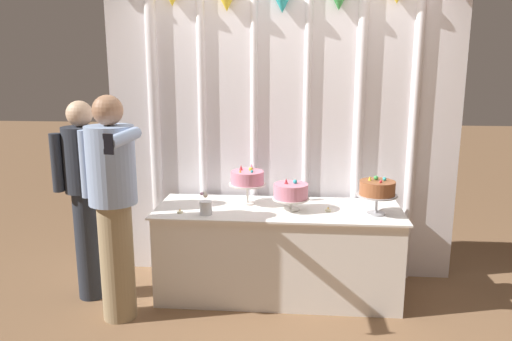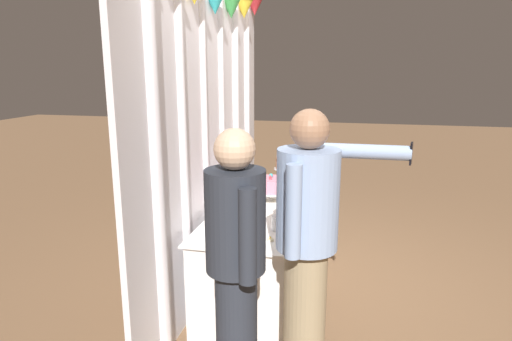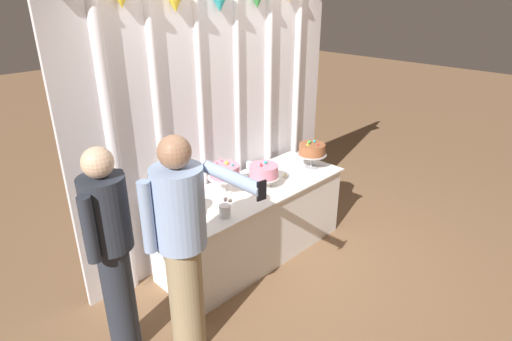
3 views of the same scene
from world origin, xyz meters
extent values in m
plane|color=#846042|center=(0.00, 0.00, 0.00)|extent=(24.00, 24.00, 0.00)
cube|color=white|center=(0.00, 0.56, 1.42)|extent=(3.03, 0.04, 2.83)
cylinder|color=white|center=(-1.12, 0.53, 1.42)|extent=(0.10, 0.10, 2.83)
cylinder|color=white|center=(-0.69, 0.53, 1.42)|extent=(0.07, 0.07, 2.83)
cylinder|color=white|center=(-0.23, 0.53, 1.42)|extent=(0.06, 0.06, 2.83)
cylinder|color=white|center=(0.22, 0.53, 1.42)|extent=(0.06, 0.06, 2.83)
cylinder|color=white|center=(0.66, 0.53, 1.42)|extent=(0.09, 0.09, 2.83)
cylinder|color=white|center=(1.12, 0.53, 1.42)|extent=(0.08, 0.08, 2.83)
cone|color=yellow|center=(-0.46, 0.50, 2.38)|extent=(0.18, 0.18, 0.17)
cone|color=#2DB2B7|center=(0.00, 0.50, 2.37)|extent=(0.18, 0.18, 0.17)
cube|color=white|center=(0.00, 0.10, 0.36)|extent=(1.92, 0.68, 0.73)
cube|color=white|center=(0.00, 0.10, 0.73)|extent=(1.97, 0.73, 0.01)
cylinder|color=silver|center=(-0.26, 0.20, 0.75)|extent=(0.12, 0.12, 0.01)
cylinder|color=silver|center=(-0.26, 0.20, 0.83)|extent=(0.02, 0.02, 0.15)
cylinder|color=silver|center=(-0.26, 0.20, 0.91)|extent=(0.31, 0.31, 0.01)
cylinder|color=pink|center=(-0.26, 0.20, 0.97)|extent=(0.27, 0.27, 0.11)
sphere|color=yellow|center=(-0.23, 0.20, 1.04)|extent=(0.03, 0.03, 0.03)
cone|color=pink|center=(-0.23, 0.28, 1.04)|extent=(0.03, 0.03, 0.05)
cone|color=#DB333D|center=(-0.32, 0.24, 1.04)|extent=(0.03, 0.03, 0.04)
cone|color=orange|center=(-0.31, 0.15, 1.03)|extent=(0.02, 0.02, 0.03)
sphere|color=#2DB2B7|center=(-0.22, 0.14, 1.03)|extent=(0.02, 0.02, 0.02)
cylinder|color=silver|center=(0.10, 0.06, 0.75)|extent=(0.14, 0.14, 0.01)
cylinder|color=silver|center=(0.10, 0.06, 0.79)|extent=(0.02, 0.02, 0.08)
cylinder|color=silver|center=(0.10, 0.06, 0.84)|extent=(0.30, 0.30, 0.01)
cylinder|color=pink|center=(0.10, 0.06, 0.90)|extent=(0.27, 0.27, 0.11)
sphere|color=#2DB2B7|center=(0.13, 0.06, 0.97)|extent=(0.03, 0.03, 0.03)
cone|color=#DB333D|center=(0.06, 0.06, 0.98)|extent=(0.03, 0.03, 0.04)
cylinder|color=#B2B2B7|center=(0.76, 0.00, 0.75)|extent=(0.14, 0.14, 0.01)
cylinder|color=#B2B2B7|center=(0.76, 0.00, 0.82)|extent=(0.02, 0.02, 0.13)
cylinder|color=#B2B2B7|center=(0.76, 0.00, 0.89)|extent=(0.31, 0.31, 0.01)
cylinder|color=#995633|center=(0.76, 0.00, 0.95)|extent=(0.27, 0.27, 0.11)
sphere|color=#2DB2B7|center=(0.81, 0.01, 1.02)|extent=(0.03, 0.03, 0.03)
sphere|color=green|center=(0.75, 0.03, 1.02)|extent=(0.04, 0.04, 0.04)
cone|color=yellow|center=(0.70, 0.01, 1.02)|extent=(0.02, 0.02, 0.04)
sphere|color=#DB333D|center=(0.77, -0.06, 1.02)|extent=(0.02, 0.02, 0.02)
cylinder|color=silver|center=(0.19, 0.34, 0.74)|extent=(0.06, 0.06, 0.00)
cylinder|color=silver|center=(0.19, 0.34, 0.78)|extent=(0.01, 0.01, 0.07)
cylinder|color=silver|center=(0.19, 0.34, 0.85)|extent=(0.06, 0.06, 0.06)
cylinder|color=silver|center=(-0.55, -0.12, 0.79)|extent=(0.10, 0.10, 0.11)
sphere|color=white|center=(-0.54, -0.18, 0.91)|extent=(0.03, 0.03, 0.03)
sphere|color=#CC9EC6|center=(-0.57, -0.16, 0.92)|extent=(0.03, 0.03, 0.03)
sphere|color=white|center=(-0.55, -0.14, 0.91)|extent=(0.03, 0.03, 0.03)
cylinder|color=beige|center=(-0.76, -0.10, 0.75)|extent=(0.05, 0.05, 0.01)
sphere|color=#F9CC4C|center=(-0.76, -0.10, 0.77)|extent=(0.01, 0.01, 0.01)
cylinder|color=beige|center=(0.39, 0.04, 0.75)|extent=(0.05, 0.05, 0.02)
sphere|color=#F9CC4C|center=(0.39, 0.04, 0.77)|extent=(0.01, 0.01, 0.01)
cylinder|color=#282D38|center=(-1.52, -0.08, 0.45)|extent=(0.30, 0.30, 0.89)
cylinder|color=#282D38|center=(-1.52, -0.08, 1.15)|extent=(0.41, 0.41, 0.51)
sphere|color=beige|center=(-1.52, -0.08, 1.50)|extent=(0.20, 0.20, 0.20)
cylinder|color=#282D38|center=(-1.68, -0.18, 1.14)|extent=(0.08, 0.08, 0.45)
cylinder|color=#282D38|center=(-1.36, 0.02, 1.14)|extent=(0.08, 0.08, 0.45)
cylinder|color=#9E8966|center=(-1.17, -0.39, 0.45)|extent=(0.30, 0.30, 0.89)
cylinder|color=#93ADD6|center=(-1.17, -0.39, 1.17)|extent=(0.41, 0.41, 0.56)
sphere|color=#A37556|center=(-1.17, -0.39, 1.56)|extent=(0.21, 0.21, 0.21)
cylinder|color=#93ADD6|center=(-1.38, -0.34, 1.17)|extent=(0.08, 0.08, 0.49)
cylinder|color=#93ADD6|center=(-0.96, -0.69, 1.41)|extent=(0.08, 0.49, 0.08)
cube|color=black|center=(-0.96, -0.93, 1.41)|extent=(0.06, 0.02, 0.12)
camera|label=1|loc=(0.15, -3.70, 1.88)|focal=34.53mm
camera|label=2|loc=(-3.48, -0.63, 1.88)|focal=30.87mm
camera|label=3|loc=(-2.53, -2.44, 2.50)|focal=29.64mm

